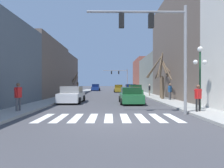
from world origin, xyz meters
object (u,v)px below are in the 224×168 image
pedestrian_near_right_corner (149,89)px  street_tree_left_mid (162,77)px  pedestrian_on_right_sidewalk (198,96)px  pedestrian_crossing_street (170,90)px  traffic_signal_far (120,75)px  street_lamp_right_corner (200,65)px  car_parked_left_far (131,96)px  traffic_signal_near (158,36)px  car_parked_right_far (72,95)px  street_tree_left_far (77,83)px  street_tree_right_near (161,79)px  car_driving_away_lane (96,88)px  pedestrian_waiting_at_curb (18,94)px  car_parked_right_mid (118,89)px  car_parked_left_near (135,91)px  car_parked_left_mid (131,89)px

pedestrian_near_right_corner → street_tree_left_mid: bearing=4.7°
pedestrian_on_right_sidewalk → pedestrian_crossing_street: (0.91, 7.85, 0.05)m
traffic_signal_far → pedestrian_crossing_street: size_ratio=3.78×
street_lamp_right_corner → car_parked_left_far: size_ratio=1.00×
traffic_signal_near → car_parked_right_far: traffic_signal_near is taller
pedestrian_crossing_street → pedestrian_near_right_corner: bearing=54.3°
street_tree_left_far → street_tree_right_near: street_tree_right_near is taller
pedestrian_crossing_street → pedestrian_near_right_corner: size_ratio=1.08×
car_parked_left_far → car_driving_away_lane: bearing=11.2°
car_driving_away_lane → street_tree_right_near: street_tree_right_near is taller
traffic_signal_far → street_lamp_right_corner: bearing=-84.3°
pedestrian_waiting_at_curb → car_parked_right_mid: bearing=-8.8°
car_parked_right_far → car_parked_left_near: car_parked_left_near is taller
street_tree_left_far → car_parked_right_far: bearing=-80.7°
traffic_signal_near → car_parked_right_mid: traffic_signal_near is taller
pedestrian_waiting_at_curb → car_driving_away_lane: bearing=3.6°
street_lamp_right_corner → street_tree_right_near: street_tree_right_near is taller
pedestrian_on_right_sidewalk → pedestrian_crossing_street: bearing=-124.7°
pedestrian_waiting_at_curb → pedestrian_near_right_corner: size_ratio=1.10×
traffic_signal_near → car_parked_left_far: bearing=99.2°
street_lamp_right_corner → street_tree_left_mid: (-0.29, 7.93, -0.58)m
car_parked_right_far → street_tree_right_near: street_tree_right_near is taller
car_parked_right_far → pedestrian_on_right_sidewalk: (9.36, -6.45, 0.38)m
street_tree_right_near → pedestrian_on_right_sidewalk: bearing=-94.2°
pedestrian_waiting_at_curb → street_tree_right_near: bearing=-42.6°
car_driving_away_lane → pedestrian_crossing_street: bearing=-159.2°
car_driving_away_lane → car_parked_right_far: bearing=-180.0°
traffic_signal_near → pedestrian_crossing_street: 9.57m
traffic_signal_near → street_tree_left_mid: traffic_signal_near is taller
traffic_signal_near → pedestrian_waiting_at_curb: bearing=176.1°
street_lamp_right_corner → car_parked_left_mid: bearing=97.0°
car_parked_right_far → pedestrian_waiting_at_curb: 6.50m
street_lamp_right_corner → street_tree_left_mid: bearing=92.1°
car_parked_left_mid → pedestrian_waiting_at_curb: size_ratio=2.45×
car_parked_left_mid → street_tree_right_near: size_ratio=0.85×
pedestrian_waiting_at_curb → car_parked_right_far: bearing=-11.9°
car_driving_away_lane → pedestrian_waiting_at_curb: (-2.09, -34.56, 0.39)m
car_parked_left_near → car_parked_right_mid: car_parked_left_near is taller
car_parked_right_mid → pedestrian_on_right_sidewalk: 27.80m
car_driving_away_lane → pedestrian_waiting_at_curb: 34.62m
car_parked_right_mid → street_tree_left_mid: street_tree_left_mid is taller
street_lamp_right_corner → car_parked_right_mid: 27.04m
traffic_signal_near → car_parked_right_mid: 28.15m
street_lamp_right_corner → car_parked_right_far: bearing=151.2°
pedestrian_near_right_corner → traffic_signal_far: bearing=-170.4°
traffic_signal_near → pedestrian_waiting_at_curb: (-8.86, 0.60, -3.59)m
street_tree_left_far → street_tree_left_mid: 19.15m
car_parked_left_near → traffic_signal_near: bearing=177.1°
car_parked_left_near → car_parked_right_mid: size_ratio=0.93×
car_parked_left_mid → car_parked_right_mid: size_ratio=0.94×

